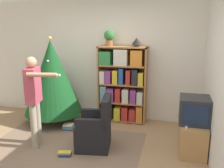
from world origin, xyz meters
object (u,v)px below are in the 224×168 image
object	(u,v)px
armchair	(96,130)
standing_person	(34,95)
christmas_tree	(52,77)
potted_plant	(109,37)
table_lamp	(137,42)
television	(195,110)
bookshelf	(122,84)

from	to	relation	value
armchair	standing_person	world-z (taller)	standing_person
christmas_tree	potted_plant	world-z (taller)	potted_plant
standing_person	table_lamp	world-z (taller)	table_lamp
television	christmas_tree	distance (m)	2.94
television	potted_plant	distance (m)	2.29
christmas_tree	television	bearing A→B (deg)	-13.18
armchair	potted_plant	world-z (taller)	potted_plant
standing_person	potted_plant	size ratio (longest dim) A/B	4.80
table_lamp	potted_plant	bearing A→B (deg)	180.00
bookshelf	armchair	size ratio (longest dim) A/B	1.78
christmas_tree	potted_plant	distance (m)	1.47
standing_person	table_lamp	size ratio (longest dim) A/B	7.90
bookshelf	armchair	world-z (taller)	bookshelf
christmas_tree	armchair	bearing A→B (deg)	-36.45
standing_person	christmas_tree	bearing A→B (deg)	-177.79
potted_plant	armchair	bearing A→B (deg)	-85.61
potted_plant	table_lamp	world-z (taller)	potted_plant
christmas_tree	standing_person	size ratio (longest dim) A/B	1.17
television	christmas_tree	world-z (taller)	christmas_tree
bookshelf	potted_plant	world-z (taller)	potted_plant
christmas_tree	potted_plant	bearing A→B (deg)	19.51
bookshelf	christmas_tree	world-z (taller)	christmas_tree
bookshelf	table_lamp	distance (m)	0.96
bookshelf	armchair	bearing A→B (deg)	-98.05
potted_plant	television	bearing A→B (deg)	-32.10
bookshelf	standing_person	world-z (taller)	bookshelf
bookshelf	christmas_tree	xyz separation A→B (m)	(-1.43, -0.39, 0.17)
armchair	table_lamp	size ratio (longest dim) A/B	4.60
christmas_tree	potted_plant	size ratio (longest dim) A/B	5.60
christmas_tree	table_lamp	world-z (taller)	christmas_tree
table_lamp	television	bearing A→B (deg)	-43.44
table_lamp	armchair	bearing A→B (deg)	-109.75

